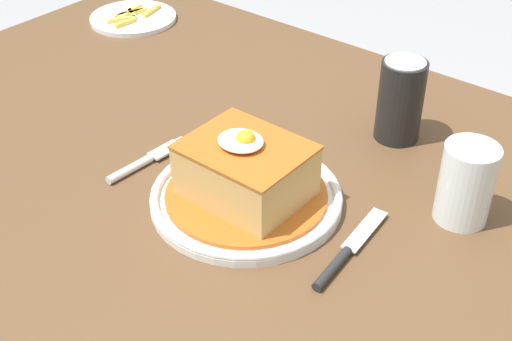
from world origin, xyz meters
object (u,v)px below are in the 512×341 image
(soda_can, at_px, (400,100))
(main_plate, at_px, (246,197))
(drinking_glass, at_px, (465,188))
(fork, at_px, (142,163))
(side_plate_fries, at_px, (133,18))
(knife, at_px, (342,257))

(soda_can, bearing_deg, main_plate, -104.88)
(drinking_glass, bearing_deg, main_plate, -147.07)
(main_plate, distance_m, soda_can, 0.28)
(fork, distance_m, soda_can, 0.38)
(main_plate, height_order, drinking_glass, drinking_glass)
(side_plate_fries, bearing_deg, knife, -24.59)
(side_plate_fries, bearing_deg, fork, -41.35)
(main_plate, xyz_separation_m, fork, (-0.17, -0.03, -0.00))
(fork, distance_m, drinking_glass, 0.43)
(main_plate, bearing_deg, soda_can, 75.12)
(knife, distance_m, drinking_glass, 0.18)
(soda_can, relative_size, side_plate_fries, 0.73)
(fork, bearing_deg, soda_can, 51.10)
(main_plate, xyz_separation_m, drinking_glass, (0.23, 0.15, 0.04))
(fork, bearing_deg, side_plate_fries, 138.65)
(fork, distance_m, side_plate_fries, 0.51)
(soda_can, bearing_deg, knife, -72.33)
(soda_can, bearing_deg, drinking_glass, -36.03)
(fork, relative_size, drinking_glass, 1.35)
(main_plate, relative_size, knife, 1.51)
(knife, height_order, soda_can, soda_can)
(knife, bearing_deg, side_plate_fries, 155.41)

